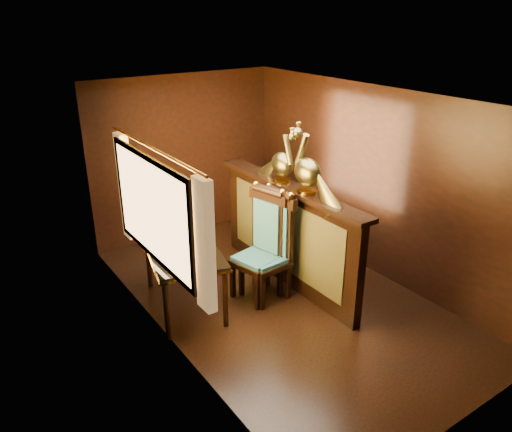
# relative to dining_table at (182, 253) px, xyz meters

# --- Properties ---
(ground) EXTENTS (5.00, 5.00, 0.00)m
(ground) POSITION_rel_dining_table_xyz_m (1.05, -0.55, -0.71)
(ground) COLOR black
(ground) RESTS_ON ground
(room_shell) EXTENTS (3.04, 5.04, 2.52)m
(room_shell) POSITION_rel_dining_table_xyz_m (0.97, -0.53, 0.87)
(room_shell) COLOR black
(room_shell) RESTS_ON ground
(partition) EXTENTS (0.26, 2.70, 1.36)m
(partition) POSITION_rel_dining_table_xyz_m (1.37, -0.25, 0.00)
(partition) COLOR black
(partition) RESTS_ON ground
(dining_table) EXTENTS (1.10, 1.48, 0.98)m
(dining_table) POSITION_rel_dining_table_xyz_m (0.00, 0.00, 0.00)
(dining_table) COLOR black
(dining_table) RESTS_ON ground
(chair_left) EXTENTS (0.62, 0.64, 1.44)m
(chair_left) POSITION_rel_dining_table_xyz_m (0.97, -0.29, 0.04)
(chair_left) COLOR black
(chair_left) RESTS_ON ground
(chair_right) EXTENTS (0.54, 0.57, 1.42)m
(chair_right) POSITION_rel_dining_table_xyz_m (1.05, -0.38, 0.03)
(chair_right) COLOR black
(chair_right) RESTS_ON ground
(peacock_left) EXTENTS (0.26, 0.68, 0.81)m
(peacock_left) POSITION_rel_dining_table_xyz_m (1.38, -0.59, 1.06)
(peacock_left) COLOR #16432F
(peacock_left) RESTS_ON partition
(peacock_right) EXTENTS (0.23, 0.61, 0.72)m
(peacock_right) POSITION_rel_dining_table_xyz_m (1.38, -0.10, 1.01)
(peacock_right) COLOR #16432F
(peacock_right) RESTS_ON partition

